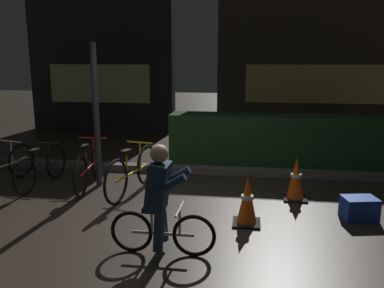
# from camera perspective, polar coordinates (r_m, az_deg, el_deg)

# --- Properties ---
(ground_plane) EXTENTS (40.00, 40.00, 0.00)m
(ground_plane) POSITION_cam_1_polar(r_m,az_deg,el_deg) (5.64, -2.95, -10.19)
(ground_plane) COLOR #2D261E
(sidewalk_curb) EXTENTS (12.00, 0.24, 0.12)m
(sidewalk_curb) POSITION_cam_1_polar(r_m,az_deg,el_deg) (7.68, 0.28, -3.62)
(sidewalk_curb) COLOR #56544F
(sidewalk_curb) RESTS_ON ground
(hedge_row) EXTENTS (4.80, 0.70, 1.01)m
(hedge_row) POSITION_cam_1_polar(r_m,az_deg,el_deg) (8.41, 13.40, 0.56)
(hedge_row) COLOR #214723
(hedge_row) RESTS_ON ground
(storefront_left) EXTENTS (4.29, 0.54, 4.44)m
(storefront_left) POSITION_cam_1_polar(r_m,az_deg,el_deg) (12.42, -12.65, 12.13)
(storefront_left) COLOR #262328
(storefront_left) RESTS_ON ground
(storefront_right) EXTENTS (5.60, 0.54, 4.61)m
(storefront_right) POSITION_cam_1_polar(r_m,az_deg,el_deg) (12.44, 17.01, 12.28)
(storefront_right) COLOR #42382D
(storefront_right) RESTS_ON ground
(street_post) EXTENTS (0.10, 0.10, 2.39)m
(street_post) POSITION_cam_1_polar(r_m,az_deg,el_deg) (6.87, -13.38, 3.87)
(street_post) COLOR #2D2D33
(street_post) RESTS_ON ground
(parked_bike_leftmost) EXTENTS (0.47, 1.53, 0.72)m
(parked_bike_leftmost) POSITION_cam_1_polar(r_m,az_deg,el_deg) (7.63, -25.37, -2.83)
(parked_bike_leftmost) COLOR black
(parked_bike_leftmost) RESTS_ON ground
(parked_bike_left_mid) EXTENTS (0.46, 1.53, 0.70)m
(parked_bike_left_mid) POSITION_cam_1_polar(r_m,az_deg,el_deg) (7.28, -20.48, -3.14)
(parked_bike_left_mid) COLOR black
(parked_bike_left_mid) RESTS_ON ground
(parked_bike_center_left) EXTENTS (0.46, 1.72, 0.80)m
(parked_bike_center_left) POSITION_cam_1_polar(r_m,az_deg,el_deg) (6.99, -14.26, -3.03)
(parked_bike_center_left) COLOR black
(parked_bike_center_left) RESTS_ON ground
(parked_bike_center_right) EXTENTS (0.47, 1.69, 0.79)m
(parked_bike_center_right) POSITION_cam_1_polar(r_m,az_deg,el_deg) (6.51, -8.42, -3.91)
(parked_bike_center_right) COLOR black
(parked_bike_center_right) RESTS_ON ground
(traffic_cone_near) EXTENTS (0.36, 0.36, 0.65)m
(traffic_cone_near) POSITION_cam_1_polar(r_m,az_deg,el_deg) (5.34, 7.79, -8.01)
(traffic_cone_near) COLOR black
(traffic_cone_near) RESTS_ON ground
(traffic_cone_far) EXTENTS (0.36, 0.36, 0.67)m
(traffic_cone_far) POSITION_cam_1_polar(r_m,az_deg,el_deg) (6.39, 14.46, -4.82)
(traffic_cone_far) COLOR black
(traffic_cone_far) RESTS_ON ground
(blue_crate) EXTENTS (0.50, 0.40, 0.30)m
(blue_crate) POSITION_cam_1_polar(r_m,az_deg,el_deg) (5.96, 22.54, -8.37)
(blue_crate) COLOR #193DB7
(blue_crate) RESTS_ON ground
(cyclist) EXTENTS (1.19, 0.51, 1.25)m
(cyclist) POSITION_cam_1_polar(r_m,az_deg,el_deg) (4.44, -4.53, -7.80)
(cyclist) COLOR black
(cyclist) RESTS_ON ground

